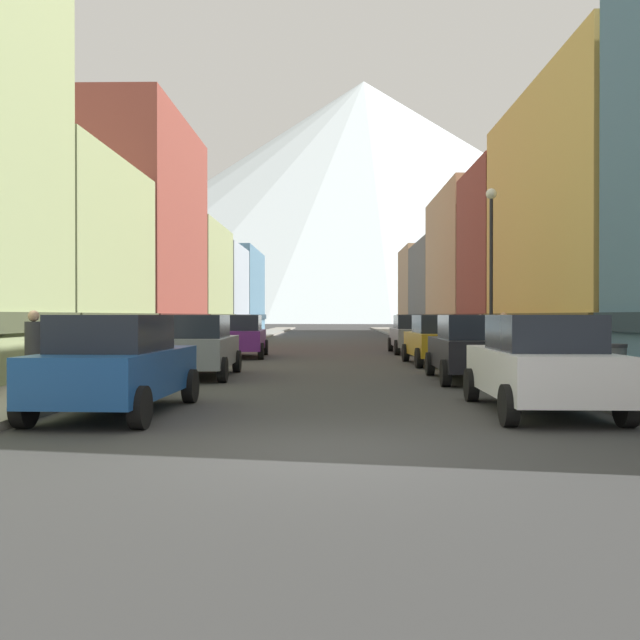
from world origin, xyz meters
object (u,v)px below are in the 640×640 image
object	(u,v)px
car_right_3	(413,334)
trash_bin_right	(613,366)
car_left_1	(198,346)
pedestrian_0	(34,354)
streetlamp_right	(491,249)
car_right_2	(438,340)
car_left_2	(241,336)
car_right_1	(472,348)
potted_plant_1	(545,353)
potted_plant_2	(517,343)
pedestrian_2	(480,336)
potted_plant_0	(91,356)
car_right_0	(540,363)
pedestrian_1	(504,338)
car_left_0	(117,364)

from	to	relation	value
car_right_3	trash_bin_right	world-z (taller)	car_right_3
car_left_1	trash_bin_right	bearing A→B (deg)	-22.05
pedestrian_0	streetlamp_right	size ratio (longest dim) A/B	0.29
car_left_1	car_right_2	bearing A→B (deg)	34.28
car_right_3	pedestrian_0	xyz separation A→B (m)	(-10.05, -18.18, 0.05)
car_right_3	pedestrian_0	distance (m)	20.78
car_left_2	car_right_1	bearing A→B (deg)	-53.96
potted_plant_1	potted_plant_2	size ratio (longest dim) A/B	0.78
car_left_1	car_right_3	size ratio (longest dim) A/B	1.01
pedestrian_2	potted_plant_0	bearing A→B (deg)	-144.66
car_left_2	trash_bin_right	xyz separation A→B (m)	(10.15, -13.56, -0.26)
car_left_2	car_right_0	world-z (taller)	same
trash_bin_right	car_right_3	bearing A→B (deg)	98.54
streetlamp_right	car_right_3	bearing A→B (deg)	99.51
car_left_2	streetlamp_right	size ratio (longest dim) A/B	0.76
car_left_1	car_right_3	bearing A→B (deg)	59.47
car_left_1	pedestrian_1	distance (m)	11.51
car_right_1	potted_plant_0	bearing A→B (deg)	173.05
trash_bin_right	pedestrian_2	xyz separation A→B (m)	(-0.10, 13.83, 0.27)
potted_plant_1	potted_plant_2	xyz separation A→B (m)	(-0.00, 3.50, 0.20)
car_left_0	potted_plant_0	bearing A→B (deg)	112.16
car_right_3	potted_plant_1	xyz separation A→B (m)	(3.20, -9.70, -0.36)
car_left_0	pedestrian_1	xyz separation A→B (m)	(10.05, 13.14, 0.05)
car_left_1	car_right_0	xyz separation A→B (m)	(7.60, -7.21, 0.00)
potted_plant_2	car_left_2	bearing A→B (deg)	165.62
car_right_2	pedestrian_2	xyz separation A→B (m)	(2.45, 4.54, 0.01)
car_left_0	pedestrian_1	distance (m)	16.54
pedestrian_0	car_left_2	bearing A→B (deg)	80.56
trash_bin_right	potted_plant_1	bearing A→B (deg)	84.91
potted_plant_0	potted_plant_1	xyz separation A→B (m)	(14.00, 2.85, -0.06)
car_right_2	potted_plant_0	xyz separation A→B (m)	(-10.80, -4.85, -0.31)
car_left_1	pedestrian_1	world-z (taller)	pedestrian_1
car_right_1	car_right_3	xyz separation A→B (m)	(0.00, 13.87, 0.00)
car_right_0	pedestrian_1	bearing A→B (deg)	79.18
car_right_2	car_right_3	world-z (taller)	same
car_right_3	pedestrian_2	distance (m)	4.00
car_right_2	pedestrian_2	world-z (taller)	pedestrian_2
pedestrian_2	car_left_1	bearing A→B (deg)	-135.94
car_left_2	car_right_1	xyz separation A→B (m)	(7.60, -10.44, 0.00)
potted_plant_1	potted_plant_2	bearing A→B (deg)	90.00
car_right_1	potted_plant_1	xyz separation A→B (m)	(3.20, 4.17, -0.36)
car_right_2	pedestrian_0	world-z (taller)	pedestrian_0
car_right_0	streetlamp_right	size ratio (longest dim) A/B	0.76
trash_bin_right	pedestrian_1	distance (m)	9.73
pedestrian_0	potted_plant_2	bearing A→B (deg)	42.13
trash_bin_right	potted_plant_1	world-z (taller)	trash_bin_right
potted_plant_1	potted_plant_0	bearing A→B (deg)	-168.48
car_left_2	car_right_2	bearing A→B (deg)	-29.33
car_right_2	potted_plant_2	xyz separation A→B (m)	(3.20, 1.50, -0.16)
car_left_0	car_right_3	world-z (taller)	same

